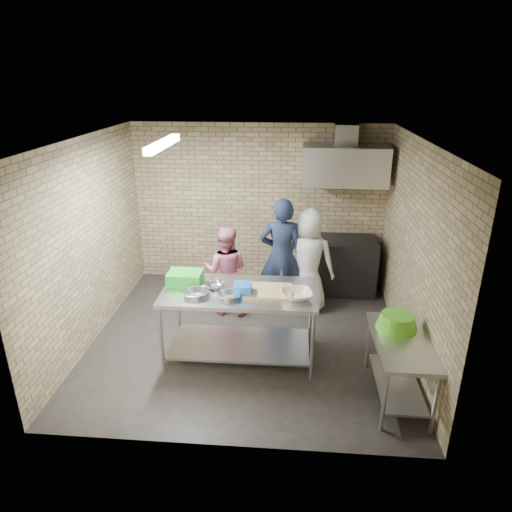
% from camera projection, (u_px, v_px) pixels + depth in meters
% --- Properties ---
extents(floor, '(4.20, 4.20, 0.00)m').
position_uv_depth(floor, '(248.00, 338.00, 6.40)').
color(floor, black).
rests_on(floor, ground).
extents(ceiling, '(4.20, 4.20, 0.00)m').
position_uv_depth(ceiling, '(246.00, 140.00, 5.40)').
color(ceiling, black).
rests_on(ceiling, ground).
extents(back_wall, '(4.20, 0.06, 2.70)m').
position_uv_depth(back_wall, '(259.00, 205.00, 7.75)').
color(back_wall, tan).
rests_on(back_wall, ground).
extents(front_wall, '(4.20, 0.06, 2.70)m').
position_uv_depth(front_wall, '(224.00, 327.00, 4.05)').
color(front_wall, tan).
rests_on(front_wall, ground).
extents(left_wall, '(0.06, 4.00, 2.70)m').
position_uv_depth(left_wall, '(89.00, 242.00, 6.06)').
color(left_wall, tan).
rests_on(left_wall, ground).
extents(right_wall, '(0.06, 4.00, 2.70)m').
position_uv_depth(right_wall, '(414.00, 252.00, 5.74)').
color(right_wall, tan).
rests_on(right_wall, ground).
extents(prep_table, '(1.90, 0.95, 0.95)m').
position_uv_depth(prep_table, '(240.00, 324.00, 5.82)').
color(prep_table, silver).
rests_on(prep_table, floor).
extents(side_counter, '(0.60, 1.20, 0.75)m').
position_uv_depth(side_counter, '(399.00, 369.00, 5.11)').
color(side_counter, silver).
rests_on(side_counter, floor).
extents(stove, '(1.20, 0.70, 0.90)m').
position_uv_depth(stove, '(338.00, 265.00, 7.66)').
color(stove, black).
rests_on(stove, floor).
extents(range_hood, '(1.30, 0.60, 0.60)m').
position_uv_depth(range_hood, '(345.00, 165.00, 7.09)').
color(range_hood, silver).
rests_on(range_hood, back_wall).
extents(hood_duct, '(0.35, 0.30, 0.30)m').
position_uv_depth(hood_duct, '(346.00, 134.00, 7.06)').
color(hood_duct, '#A5A8AD').
rests_on(hood_duct, back_wall).
extents(wall_shelf, '(0.80, 0.20, 0.04)m').
position_uv_depth(wall_shelf, '(362.00, 175.00, 7.31)').
color(wall_shelf, '#3F2B19').
rests_on(wall_shelf, back_wall).
extents(fluorescent_fixture, '(0.10, 1.25, 0.08)m').
position_uv_depth(fluorescent_fixture, '(163.00, 144.00, 5.50)').
color(fluorescent_fixture, white).
rests_on(fluorescent_fixture, ceiling).
extents(green_crate, '(0.42, 0.32, 0.17)m').
position_uv_depth(green_crate, '(185.00, 278.00, 5.77)').
color(green_crate, green).
rests_on(green_crate, prep_table).
extents(blue_tub, '(0.21, 0.21, 0.14)m').
position_uv_depth(blue_tub, '(243.00, 289.00, 5.52)').
color(blue_tub, blue).
rests_on(blue_tub, prep_table).
extents(cutting_board, '(0.58, 0.44, 0.03)m').
position_uv_depth(cutting_board, '(268.00, 291.00, 5.59)').
color(cutting_board, tan).
rests_on(cutting_board, prep_table).
extents(mixing_bowl_a, '(0.35, 0.35, 0.07)m').
position_uv_depth(mixing_bowl_a, '(196.00, 293.00, 5.48)').
color(mixing_bowl_a, silver).
rests_on(mixing_bowl_a, prep_table).
extents(mixing_bowl_b, '(0.27, 0.27, 0.07)m').
position_uv_depth(mixing_bowl_b, '(216.00, 285.00, 5.70)').
color(mixing_bowl_b, '#B8BABF').
rests_on(mixing_bowl_b, prep_table).
extents(mixing_bowl_c, '(0.32, 0.32, 0.07)m').
position_uv_depth(mixing_bowl_c, '(229.00, 296.00, 5.43)').
color(mixing_bowl_c, silver).
rests_on(mixing_bowl_c, prep_table).
extents(ceramic_bowl, '(0.43, 0.43, 0.09)m').
position_uv_depth(ceramic_bowl, '(297.00, 295.00, 5.43)').
color(ceramic_bowl, beige).
rests_on(ceramic_bowl, prep_table).
extents(green_basin, '(0.46, 0.46, 0.17)m').
position_uv_depth(green_basin, '(397.00, 321.00, 5.17)').
color(green_basin, '#59C626').
rests_on(green_basin, side_counter).
extents(bottle_green, '(0.06, 0.06, 0.15)m').
position_uv_depth(bottle_green, '(372.00, 169.00, 7.26)').
color(bottle_green, green).
rests_on(bottle_green, wall_shelf).
extents(man_navy, '(0.66, 0.44, 1.78)m').
position_uv_depth(man_navy, '(281.00, 256.00, 6.86)').
color(man_navy, black).
rests_on(man_navy, floor).
extents(woman_pink, '(0.70, 0.56, 1.36)m').
position_uv_depth(woman_pink, '(226.00, 271.00, 6.86)').
color(woman_pink, pink).
rests_on(woman_pink, floor).
extents(woman_white, '(0.89, 0.70, 1.60)m').
position_uv_depth(woman_white, '(308.00, 260.00, 6.93)').
color(woman_white, white).
rests_on(woman_white, floor).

